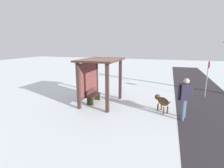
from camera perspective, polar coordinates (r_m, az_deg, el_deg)
name	(u,v)px	position (r m, az deg, el deg)	size (l,w,h in m)	color
ground_plane	(101,103)	(9.65, -3.54, -6.36)	(60.00, 60.00, 0.00)	silver
bus_shelter	(97,71)	(9.30, -5.06, 4.35)	(2.72, 1.98, 2.46)	#372621
bench_left_inside	(93,97)	(9.73, -6.25, -4.21)	(1.14, 0.40, 0.72)	#422624
person_walking	(185,95)	(7.95, 23.24, -3.47)	(0.51, 0.64, 1.83)	#201D2B
dog	(162,101)	(8.65, 16.37, -5.46)	(0.97, 0.79, 0.76)	#4F3620
street_sign	(207,75)	(11.91, 29.26, 2.69)	(0.44, 0.06, 2.24)	gray
road_strip	(215,116)	(9.27, 31.10, -9.10)	(36.00, 3.31, 0.01)	#302A2F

